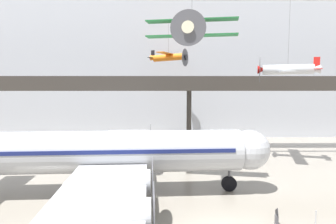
{
  "coord_description": "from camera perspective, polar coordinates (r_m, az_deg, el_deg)",
  "views": [
    {
      "loc": [
        -3.46,
        -17.32,
        9.25
      ],
      "look_at": [
        -3.17,
        11.76,
        6.52
      ],
      "focal_mm": 32.0,
      "sensor_mm": 36.0,
      "label": 1
    }
  ],
  "objects": [
    {
      "name": "info_sign_pedestal",
      "position": [
        21.97,
        19.97,
        -18.56
      ],
      "size": [
        0.21,
        0.78,
        1.24
      ],
      "rotation": [
        0.0,
        0.0,
        -0.12
      ],
      "color": "#4C4C51",
      "rests_on": "ground"
    },
    {
      "name": "mezzanine_walkway",
      "position": [
        42.17,
        4.15,
        4.53
      ],
      "size": [
        110.0,
        3.2,
        10.32
      ],
      "color": "#38332D",
      "rests_on": "ground"
    },
    {
      "name": "suspended_plane_green_biplane",
      "position": [
        27.52,
        4.54,
        15.19
      ],
      "size": [
        8.14,
        6.71,
        6.6
      ],
      "rotation": [
        0.0,
        0.0,
        4.53
      ],
      "color": "#1E6B33"
    },
    {
      "name": "airliner_silver_main",
      "position": [
        25.7,
        -12.01,
        -7.55
      ],
      "size": [
        28.66,
        32.56,
        10.26
      ],
      "rotation": [
        0.0,
        0.0,
        0.05
      ],
      "color": "#B7BABF",
      "rests_on": "ground"
    },
    {
      "name": "stanchion_barrier",
      "position": [
        22.88,
        26.3,
        -18.17
      ],
      "size": [
        0.36,
        0.36,
        1.08
      ],
      "color": "#B2B5BA",
      "rests_on": "ground"
    },
    {
      "name": "hangar_back_wall",
      "position": [
        52.93,
        3.22,
        8.87
      ],
      "size": [
        140.0,
        3.0,
        25.0
      ],
      "color": "silver",
      "rests_on": "ground"
    },
    {
      "name": "suspended_plane_silver_racer",
      "position": [
        37.6,
        21.85,
        7.48
      ],
      "size": [
        7.06,
        8.41,
        9.29
      ],
      "rotation": [
        0.0,
        0.0,
        2.86
      ],
      "color": "silver"
    },
    {
      "name": "suspended_plane_orange_highwing",
      "position": [
        45.71,
        0.09,
        10.41
      ],
      "size": [
        6.19,
        7.07,
        7.01
      ],
      "rotation": [
        0.0,
        0.0,
        5.85
      ],
      "color": "orange"
    }
  ]
}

